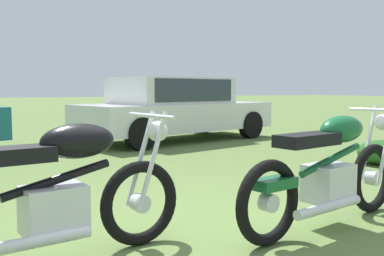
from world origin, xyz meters
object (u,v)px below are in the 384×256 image
at_px(motorcycle_green, 329,171).
at_px(shrub_low, 383,152).
at_px(motorcycle_black, 54,194).
at_px(car_white, 174,106).

relative_size(motorcycle_green, shrub_low, 2.64).
bearing_deg(motorcycle_black, motorcycle_green, -13.96).
distance_m(motorcycle_green, car_white, 6.59).
bearing_deg(car_white, motorcycle_black, -135.36).
bearing_deg(shrub_low, motorcycle_black, -163.21).
xyz_separation_m(motorcycle_green, car_white, (1.69, 6.36, 0.32)).
bearing_deg(motorcycle_green, motorcycle_black, 163.42).
distance_m(car_white, shrub_low, 4.74).
height_order(motorcycle_green, car_white, car_white).
xyz_separation_m(car_white, shrub_low, (1.42, -4.48, -0.61)).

